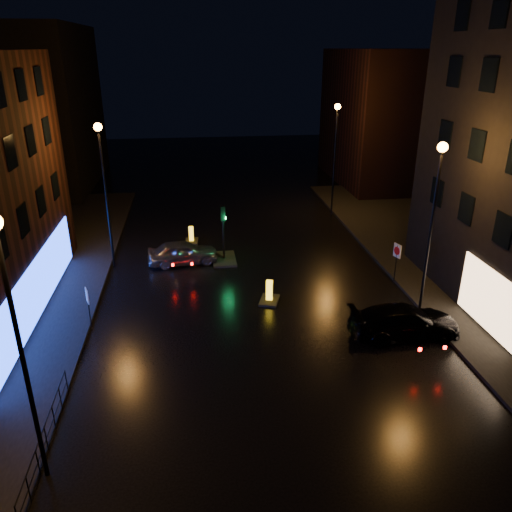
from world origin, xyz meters
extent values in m
plane|color=black|center=(0.00, 0.00, 0.00)|extent=(120.00, 120.00, 0.00)
cube|color=black|center=(14.00, 8.00, 0.07)|extent=(12.00, 44.00, 0.15)
cube|color=black|center=(-16.00, 35.00, 7.00)|extent=(8.00, 16.00, 14.00)
cube|color=black|center=(15.00, 32.00, 6.00)|extent=(8.00, 14.00, 12.00)
cylinder|color=black|center=(-7.80, -2.00, 4.00)|extent=(0.14, 0.14, 8.00)
cylinder|color=black|center=(-7.80, 14.00, 4.00)|extent=(0.14, 0.14, 8.00)
cylinder|color=black|center=(-7.80, 14.00, 8.00)|extent=(0.20, 0.20, 0.25)
sphere|color=orange|center=(-7.80, 14.00, 8.15)|extent=(0.44, 0.44, 0.44)
cylinder|color=black|center=(7.80, 6.00, 4.00)|extent=(0.14, 0.14, 8.00)
cylinder|color=black|center=(7.80, 6.00, 8.00)|extent=(0.20, 0.20, 0.25)
sphere|color=orange|center=(7.80, 6.00, 8.15)|extent=(0.44, 0.44, 0.44)
cylinder|color=black|center=(7.80, 22.00, 4.00)|extent=(0.14, 0.14, 8.00)
cylinder|color=black|center=(7.80, 22.00, 8.00)|extent=(0.20, 0.20, 0.25)
sphere|color=orange|center=(7.80, 22.00, 8.15)|extent=(0.44, 0.44, 0.44)
cube|color=black|center=(-1.20, 14.00, 0.06)|extent=(1.40, 2.40, 0.12)
cylinder|color=black|center=(-1.20, 14.00, 1.40)|extent=(0.12, 0.12, 2.80)
cube|color=black|center=(-1.20, 14.00, 3.00)|extent=(0.28, 0.22, 0.90)
cylinder|color=#0CFF59|center=(-1.06, 14.00, 2.72)|extent=(0.05, 0.18, 0.18)
cylinder|color=black|center=(-8.00, -1.00, 0.97)|extent=(0.05, 6.00, 0.05)
cylinder|color=black|center=(-8.00, -1.00, 0.50)|extent=(0.04, 6.00, 0.04)
cylinder|color=black|center=(-8.00, -1.00, 0.50)|extent=(0.04, 0.04, 1.00)
cylinder|color=black|center=(-8.00, 2.00, 0.50)|extent=(0.04, 0.04, 1.00)
imported|color=#ADB0B5|center=(-3.69, 13.81, 0.71)|extent=(4.34, 2.15, 1.42)
imported|color=black|center=(6.23, 4.20, 0.72)|extent=(5.00, 2.04, 1.45)
cube|color=black|center=(0.71, 8.27, 0.06)|extent=(1.29, 1.57, 0.11)
cube|color=yellow|center=(0.71, 8.27, 0.62)|extent=(0.36, 0.29, 1.13)
cube|color=black|center=(0.71, 8.27, 0.62)|extent=(0.33, 0.13, 0.68)
cube|color=black|center=(-3.15, 17.35, 0.05)|extent=(0.93, 1.32, 0.10)
cube|color=yellow|center=(-3.15, 17.35, 0.58)|extent=(0.31, 0.21, 1.05)
cube|color=black|center=(-3.15, 17.35, 0.58)|extent=(0.31, 0.04, 0.63)
cylinder|color=black|center=(-7.90, 6.64, 1.00)|extent=(0.05, 0.05, 2.01)
cube|color=silver|center=(-7.90, 6.64, 1.73)|extent=(0.21, 0.49, 0.68)
cylinder|color=#B20C0C|center=(-7.87, 6.65, 1.73)|extent=(0.15, 0.38, 0.40)
cylinder|color=black|center=(7.90, 9.48, 1.13)|extent=(0.06, 0.06, 2.26)
cube|color=silver|center=(7.90, 9.48, 1.95)|extent=(0.21, 0.56, 0.77)
cylinder|color=#B20C0C|center=(7.87, 9.47, 1.95)|extent=(0.15, 0.44, 0.45)
camera|label=1|loc=(-2.96, -14.26, 12.09)|focal=35.00mm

